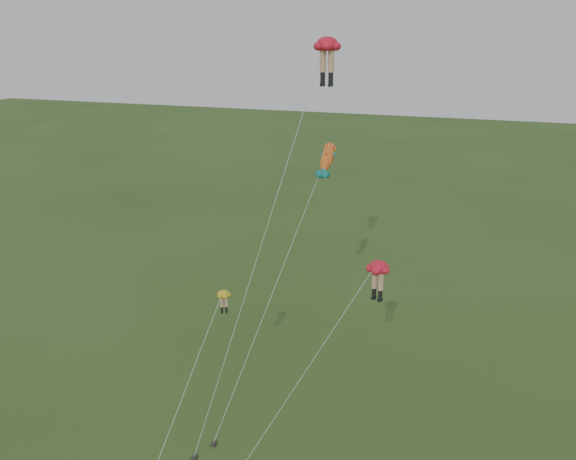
% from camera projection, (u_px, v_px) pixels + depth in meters
% --- Properties ---
extents(ground, '(300.00, 300.00, 0.00)m').
position_uv_depth(ground, '(229.00, 445.00, 38.94)').
color(ground, '#294719').
rests_on(ground, ground).
extents(legs_kite_red_high, '(5.94, 10.71, 23.72)m').
position_uv_depth(legs_kite_red_high, '(326.00, 52.00, 37.73)').
color(legs_kite_red_high, red).
rests_on(legs_kite_red_high, ground).
extents(legs_kite_red_mid, '(7.55, 6.57, 12.12)m').
position_uv_depth(legs_kite_red_mid, '(376.00, 273.00, 35.04)').
color(legs_kite_red_mid, red).
rests_on(legs_kite_red_mid, ground).
extents(legs_kite_yellow, '(2.31, 7.60, 9.09)m').
position_uv_depth(legs_kite_yellow, '(220.00, 305.00, 38.59)').
color(legs_kite_yellow, gold).
rests_on(legs_kite_yellow, ground).
extents(fish_kite, '(4.51, 12.05, 17.09)m').
position_uv_depth(fish_kite, '(327.00, 159.00, 42.22)').
color(fish_kite, gold).
rests_on(fish_kite, ground).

